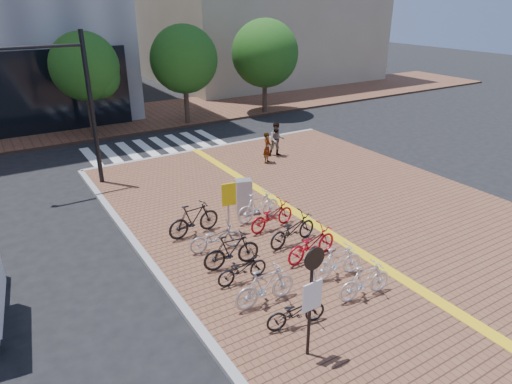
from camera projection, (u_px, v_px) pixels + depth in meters
ground at (298, 265)px, 14.39m from camera, size 120.00×120.00×0.00m
sidewalk at (505, 318)px, 11.90m from camera, size 14.00×34.00×0.15m
tactile_strip at (482, 329)px, 11.39m from camera, size 0.40×34.00×0.01m
kerb_north at (212, 148)px, 25.18m from camera, size 14.00×0.25×0.15m
far_sidewalk at (112, 121)px, 30.76m from camera, size 70.00×8.00×0.15m
crosswalk at (156, 147)px, 25.56m from camera, size 7.50×4.00×0.01m
street_trees at (200, 60)px, 28.84m from camera, size 16.20×4.60×6.35m
bike_0 at (296, 312)px, 11.35m from camera, size 1.68×0.82×0.84m
bike_1 at (265, 286)px, 12.12m from camera, size 1.85×0.57×1.10m
bike_2 at (242, 269)px, 13.14m from camera, size 1.60×0.56×0.84m
bike_3 at (232, 251)px, 13.82m from camera, size 1.87×0.70×1.10m
bike_4 at (216, 237)px, 14.76m from camera, size 1.82×0.85×0.92m
bike_5 at (194, 219)px, 15.69m from camera, size 1.99×0.73×1.17m
bike_6 at (365, 281)px, 12.41m from camera, size 1.75×0.62×1.03m
bike_7 at (338, 262)px, 13.31m from camera, size 1.74×0.68×1.02m
bike_8 at (311, 244)px, 14.27m from camera, size 2.03×0.91×1.03m
bike_9 at (293, 230)px, 15.14m from camera, size 2.03×0.94×1.03m
bike_10 at (272, 216)px, 16.14m from camera, size 1.98×0.92×1.00m
bike_11 at (258, 206)px, 16.72m from camera, size 1.88×0.63×1.11m
pedestrian_a at (267, 148)px, 22.49m from camera, size 0.66×0.64×1.53m
pedestrian_b at (277, 139)px, 23.42m from camera, size 1.03×0.92×1.75m
utility_box at (243, 196)px, 17.32m from camera, size 0.71×0.60×1.32m
yellow_sign at (229, 199)px, 15.54m from camera, size 0.50×0.15×1.86m
notice_sign at (312, 290)px, 9.86m from camera, size 0.53×0.12×2.86m
traffic_light_pole at (49, 84)px, 17.96m from camera, size 3.47×1.34×6.47m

